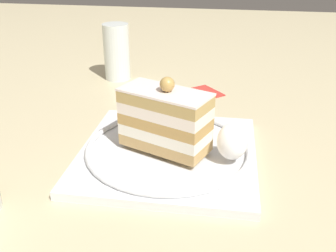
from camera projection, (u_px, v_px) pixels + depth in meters
ground_plane at (157, 148)px, 0.58m from camera, size 2.40×2.40×0.00m
dessert_plate at (168, 151)px, 0.55m from camera, size 0.24×0.24×0.02m
cake_slice at (165, 119)px, 0.52m from camera, size 0.13×0.10×0.10m
whipped_cream_dollop at (232, 141)px, 0.50m from camera, size 0.04×0.04×0.05m
fork at (178, 113)px, 0.64m from camera, size 0.06×0.12×0.00m
drink_glass_near at (117, 55)px, 0.83m from camera, size 0.05×0.05×0.12m
folded_napkin at (190, 95)px, 0.76m from camera, size 0.14×0.13×0.00m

